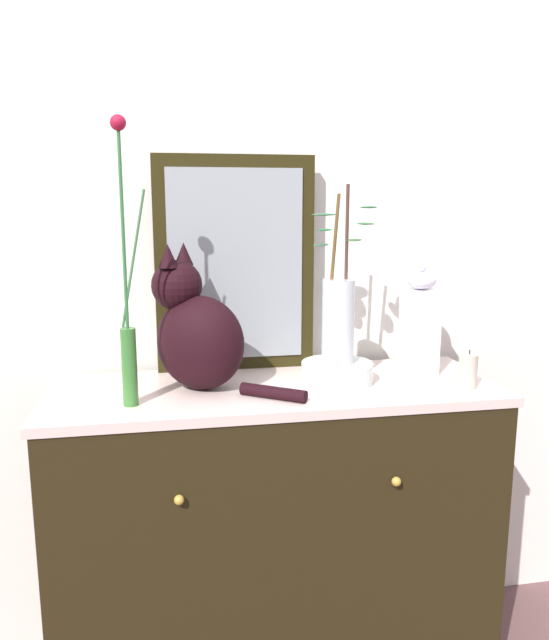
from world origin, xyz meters
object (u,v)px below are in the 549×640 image
at_px(mirror_leaning, 235,265).
at_px(candle_pillar, 468,371).
at_px(jar_lidded_porcelain, 420,324).
at_px(sideboard, 275,535).
at_px(cat_sitting, 197,331).
at_px(vase_glass_clear, 339,315).
at_px(bowl_porcelain, 337,373).
at_px(vase_slim_green, 128,321).

bearing_deg(mirror_leaning, candle_pillar, -27.48).
relative_size(jar_lidded_porcelain, candle_pillar, 3.05).
xyz_separation_m(jar_lidded_porcelain, candle_pillar, (0.07, -0.17, -0.10)).
height_order(sideboard, cat_sitting, cat_sitting).
bearing_deg(cat_sitting, sideboard, -4.86).
distance_m(mirror_leaning, candle_pillar, 0.70).
distance_m(cat_sitting, vase_glass_clear, 0.38).
bearing_deg(vase_glass_clear, mirror_leaning, 142.09).
height_order(cat_sitting, bowl_porcelain, cat_sitting).
xyz_separation_m(mirror_leaning, vase_slim_green, (-0.29, -0.29, -0.10)).
distance_m(mirror_leaning, vase_glass_clear, 0.34).
height_order(sideboard, jar_lidded_porcelain, jar_lidded_porcelain).
relative_size(mirror_leaning, cat_sitting, 1.53).
bearing_deg(vase_glass_clear, cat_sitting, 176.86).
distance_m(bowl_porcelain, vase_glass_clear, 0.16).
distance_m(vase_slim_green, candle_pillar, 0.89).
distance_m(sideboard, mirror_leaning, 0.77).
relative_size(vase_slim_green, vase_glass_clear, 1.43).
height_order(cat_sitting, vase_slim_green, vase_slim_green).
bearing_deg(sideboard, candle_pillar, -12.21).
distance_m(vase_glass_clear, jar_lidded_porcelain, 0.27).
bearing_deg(bowl_porcelain, jar_lidded_porcelain, 13.82).
bearing_deg(candle_pillar, jar_lidded_porcelain, 112.12).
bearing_deg(bowl_porcelain, mirror_leaning, 141.99).
bearing_deg(cat_sitting, mirror_leaning, 54.75).
bearing_deg(vase_slim_green, jar_lidded_porcelain, 10.75).
distance_m(mirror_leaning, bowl_porcelain, 0.43).
bearing_deg(jar_lidded_porcelain, bowl_porcelain, -166.18).
bearing_deg(bowl_porcelain, vase_glass_clear, 37.37).
relative_size(cat_sitting, bowl_porcelain, 2.07).
distance_m(mirror_leaning, cat_sitting, 0.27).
height_order(cat_sitting, vase_glass_clear, vase_glass_clear).
distance_m(sideboard, jar_lidded_porcelain, 0.73).
bearing_deg(jar_lidded_porcelain, cat_sitting, -176.15).
relative_size(vase_glass_clear, candle_pillar, 4.59).
bearing_deg(jar_lidded_porcelain, sideboard, -172.09).
xyz_separation_m(sideboard, bowl_porcelain, (0.17, -0.00, 0.47)).
relative_size(mirror_leaning, jar_lidded_porcelain, 1.95).
xyz_separation_m(vase_slim_green, bowl_porcelain, (0.54, 0.09, -0.18)).
bearing_deg(bowl_porcelain, sideboard, 178.76).
distance_m(vase_slim_green, bowl_porcelain, 0.58).
xyz_separation_m(mirror_leaning, bowl_porcelain, (0.25, -0.20, -0.28)).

